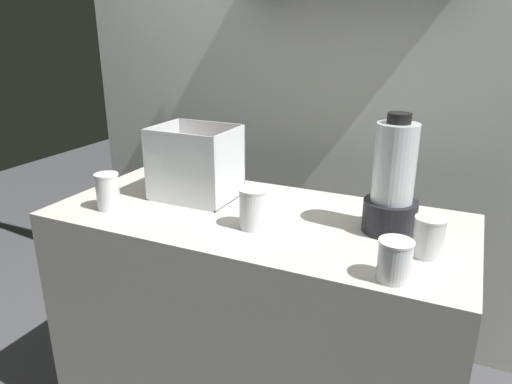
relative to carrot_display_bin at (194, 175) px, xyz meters
name	(u,v)px	position (x,y,z in m)	size (l,w,h in m)	color
counter	(256,327)	(0.28, -0.07, -0.53)	(1.40, 0.64, 0.90)	beige
back_wall_unit	(328,81)	(0.28, 0.70, 0.28)	(2.60, 0.24, 2.50)	silver
carrot_display_bin	(194,175)	(0.00, 0.00, 0.00)	(0.29, 0.23, 0.26)	white
blender_pitcher	(393,185)	(0.71, -0.02, 0.07)	(0.16, 0.16, 0.37)	black
juice_cup_beet_far_left	(108,193)	(-0.20, -0.24, -0.02)	(0.08, 0.08, 0.13)	white
juice_cup_mango_left	(253,211)	(0.32, -0.17, -0.03)	(0.09, 0.09, 0.13)	white
juice_cup_carrot_middle	(394,263)	(0.78, -0.32, -0.03)	(0.09, 0.09, 0.11)	white
juice_cup_carrot_right	(429,239)	(0.84, -0.15, -0.03)	(0.09, 0.09, 0.11)	white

